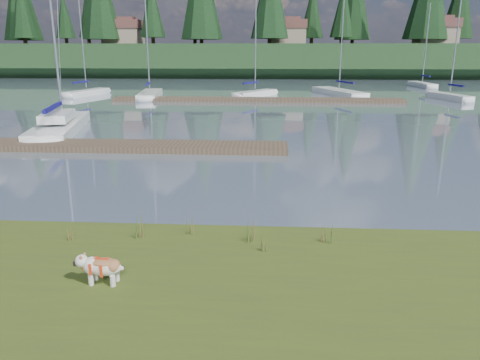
{
  "coord_description": "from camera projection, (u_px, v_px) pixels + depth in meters",
  "views": [
    {
      "loc": [
        3.11,
        -12.49,
        4.66
      ],
      "look_at": [
        2.37,
        -0.5,
        1.26
      ],
      "focal_mm": 35.0,
      "sensor_mm": 36.0,
      "label": 1
    }
  ],
  "objects": [
    {
      "name": "sailboat_main",
      "position": [
        63.0,
        122.0,
        27.68
      ],
      "size": [
        4.32,
        10.53,
        14.72
      ],
      "rotation": [
        0.0,
        0.0,
        1.8
      ],
      "color": "white",
      "rests_on": "ground"
    },
    {
      "name": "mud_lip",
      "position": [
        145.0,
        235.0,
        11.89
      ],
      "size": [
        60.0,
        0.5,
        0.14
      ],
      "primitive_type": "cube",
      "color": "#33281C",
      "rests_on": "ground"
    },
    {
      "name": "weed_1",
      "position": [
        190.0,
        226.0,
        11.21
      ],
      "size": [
        0.17,
        0.14,
        0.44
      ],
      "color": "#475B23",
      "rests_on": "bank"
    },
    {
      "name": "house_1",
      "position": [
        287.0,
        32.0,
        79.28
      ],
      "size": [
        6.3,
        5.3,
        4.65
      ],
      "color": "gray",
      "rests_on": "ridge"
    },
    {
      "name": "weed_4",
      "position": [
        262.0,
        243.0,
        10.26
      ],
      "size": [
        0.17,
        0.14,
        0.44
      ],
      "color": "#475B23",
      "rests_on": "bank"
    },
    {
      "name": "dock_near",
      "position": [
        119.0,
        146.0,
        22.29
      ],
      "size": [
        16.0,
        2.0,
        0.3
      ],
      "primitive_type": "cube",
      "color": "#4C3D2C",
      "rests_on": "ground"
    },
    {
      "name": "sailboat_bg_2",
      "position": [
        259.0,
        93.0,
        46.61
      ],
      "size": [
        4.79,
        6.25,
        10.15
      ],
      "rotation": [
        0.0,
        0.0,
        0.98
      ],
      "color": "white",
      "rests_on": "ground"
    },
    {
      "name": "sailboat_bg_4",
      "position": [
        446.0,
        96.0,
        43.67
      ],
      "size": [
        2.77,
        6.25,
        9.28
      ],
      "rotation": [
        0.0,
        0.0,
        1.83
      ],
      "color": "white",
      "rests_on": "ground"
    },
    {
      "name": "weed_5",
      "position": [
        327.0,
        232.0,
        10.67
      ],
      "size": [
        0.17,
        0.14,
        0.62
      ],
      "color": "#475B23",
      "rests_on": "bank"
    },
    {
      "name": "bulldog",
      "position": [
        102.0,
        266.0,
        8.82
      ],
      "size": [
        0.93,
        0.42,
        0.56
      ],
      "rotation": [
        0.0,
        0.0,
        3.1
      ],
      "color": "silver",
      "rests_on": "bank"
    },
    {
      "name": "weed_0",
      "position": [
        140.0,
        226.0,
        10.96
      ],
      "size": [
        0.17,
        0.14,
        0.7
      ],
      "color": "#475B23",
      "rests_on": "bank"
    },
    {
      "name": "house_0",
      "position": [
        124.0,
        32.0,
        79.98
      ],
      "size": [
        6.3,
        5.3,
        4.65
      ],
      "color": "gray",
      "rests_on": "ridge"
    },
    {
      "name": "conifer_1",
      "position": [
        22.0,
        8.0,
        80.93
      ],
      "size": [
        4.4,
        4.4,
        11.3
      ],
      "color": "#382619",
      "rests_on": "ridge"
    },
    {
      "name": "bank",
      "position": [
        75.0,
        333.0,
        7.64
      ],
      "size": [
        60.0,
        9.0,
        0.35
      ],
      "primitive_type": "cube",
      "color": "#3F4E19",
      "rests_on": "ground"
    },
    {
      "name": "house_2",
      "position": [
        436.0,
        31.0,
        75.93
      ],
      "size": [
        6.3,
        5.3,
        4.65
      ],
      "color": "gray",
      "rests_on": "ridge"
    },
    {
      "name": "weed_3",
      "position": [
        70.0,
        231.0,
        10.84
      ],
      "size": [
        0.17,
        0.14,
        0.5
      ],
      "color": "#475B23",
      "rests_on": "bank"
    },
    {
      "name": "ground",
      "position": [
        235.0,
        101.0,
        42.26
      ],
      "size": [
        200.0,
        200.0,
        0.0
      ],
      "primitive_type": "plane",
      "color": "gray",
      "rests_on": "ground"
    },
    {
      "name": "sailboat_bg_1",
      "position": [
        151.0,
        93.0,
        46.0
      ],
      "size": [
        2.79,
        8.73,
        12.74
      ],
      "rotation": [
        0.0,
        0.0,
        1.7
      ],
      "color": "white",
      "rests_on": "ground"
    },
    {
      "name": "sailboat_bg_0",
      "position": [
        90.0,
        92.0,
        47.76
      ],
      "size": [
        3.15,
        6.88,
        9.96
      ],
      "rotation": [
        0.0,
        0.0,
        1.29
      ],
      "color": "white",
      "rests_on": "ground"
    },
    {
      "name": "sailboat_bg_5",
      "position": [
        420.0,
        84.0,
        57.88
      ],
      "size": [
        2.01,
        6.9,
        9.86
      ],
      "rotation": [
        0.0,
        0.0,
        1.67
      ],
      "color": "white",
      "rests_on": "ground"
    },
    {
      "name": "conifer_3",
      "position": [
        194.0,
        5.0,
        79.98
      ],
      "size": [
        4.84,
        4.84,
        12.25
      ],
      "color": "#382619",
      "rests_on": "ridge"
    },
    {
      "name": "weed_2",
      "position": [
        252.0,
        231.0,
        10.72
      ],
      "size": [
        0.17,
        0.14,
        0.64
      ],
      "color": "#475B23",
      "rests_on": "bank"
    },
    {
      "name": "sailboat_bg_3",
      "position": [
        335.0,
        91.0,
        48.39
      ],
      "size": [
        5.15,
        9.84,
        14.15
      ],
      "rotation": [
        0.0,
        0.0,
        1.92
      ],
      "color": "white",
      "rests_on": "ground"
    },
    {
      "name": "dock_far",
      "position": [
        257.0,
        100.0,
        42.1
      ],
      "size": [
        26.0,
        2.2,
        0.3
      ],
      "primitive_type": "cube",
      "color": "#4C3D2C",
      "rests_on": "ground"
    },
    {
      "name": "conifer_5",
      "position": [
        343.0,
        9.0,
        76.82
      ],
      "size": [
        3.96,
        3.96,
        10.35
      ],
      "color": "#382619",
      "rests_on": "ridge"
    },
    {
      "name": "ridge",
      "position": [
        252.0,
        60.0,
        82.87
      ],
      "size": [
        200.0,
        20.0,
        5.0
      ],
      "primitive_type": "cube",
      "color": "#193218",
      "rests_on": "ground"
    }
  ]
}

